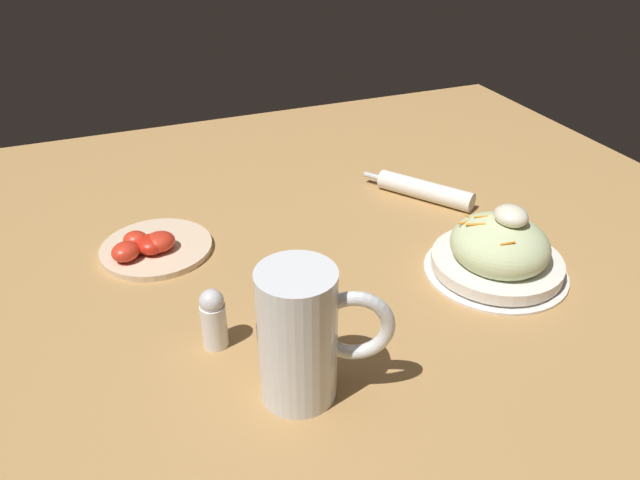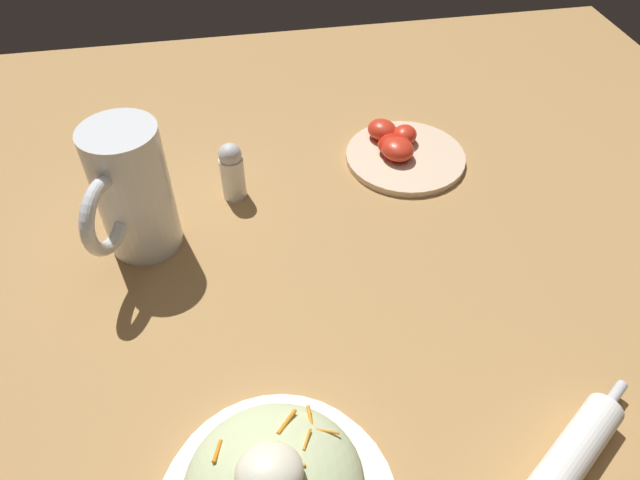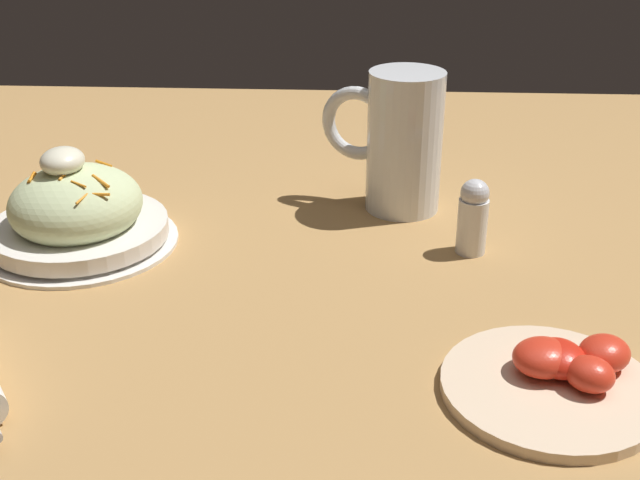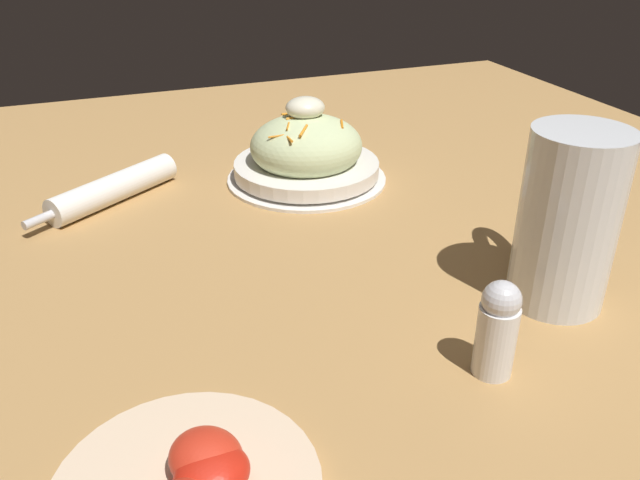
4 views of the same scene
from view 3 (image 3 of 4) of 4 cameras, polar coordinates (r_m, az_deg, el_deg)
The scene contains 5 objects.
ground_plane at distance 0.84m, azimuth -4.80°, elevation -3.03°, with size 1.43×1.43×0.00m, color #B2844C.
salad_plate at distance 0.94m, azimuth -16.38°, elevation 1.72°, with size 0.21×0.21×0.11m.
beer_mug at distance 0.99m, azimuth 5.63°, elevation 6.39°, with size 0.09×0.15×0.17m.
tomato_plate at distance 0.70m, azimuth 16.06°, elevation -9.01°, with size 0.17×0.17×0.04m.
salt_shaker at distance 0.90m, azimuth 10.49°, elevation 1.64°, with size 0.03×0.03×0.08m.
Camera 3 is at (-0.73, -0.11, 0.41)m, focal length 46.44 mm.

